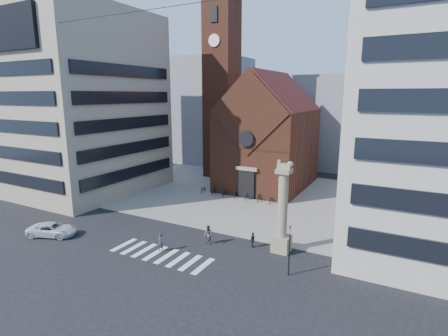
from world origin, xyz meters
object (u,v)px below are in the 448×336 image
at_px(traffic_light, 289,249).
at_px(pedestrian_0, 161,242).
at_px(white_car, 53,230).
at_px(scooter_0, 203,189).
at_px(pedestrian_2, 253,240).
at_px(lion_column, 282,216).
at_px(pedestrian_1, 208,235).

height_order(traffic_light, pedestrian_0, traffic_light).
bearing_deg(white_car, scooter_0, -36.44).
relative_size(pedestrian_0, scooter_0, 0.96).
bearing_deg(pedestrian_0, pedestrian_2, 27.86).
xyz_separation_m(white_car, pedestrian_2, (19.41, 7.30, 0.08)).
height_order(lion_column, traffic_light, lion_column).
relative_size(white_car, pedestrian_2, 3.24).
bearing_deg(pedestrian_0, traffic_light, 0.50).
bearing_deg(pedestrian_0, pedestrian_1, 42.25).
distance_m(lion_column, pedestrian_0, 11.59).
bearing_deg(white_car, traffic_light, -103.53).
bearing_deg(pedestrian_1, scooter_0, 157.83).
bearing_deg(lion_column, traffic_light, -63.54).
xyz_separation_m(lion_column, traffic_light, (1.99, -4.00, -1.17)).
bearing_deg(pedestrian_1, traffic_light, 21.45).
relative_size(lion_column, scooter_0, 4.76).
distance_m(white_car, pedestrian_0, 12.42).
distance_m(white_car, scooter_0, 21.89).
bearing_deg(lion_column, pedestrian_2, -169.39).
height_order(pedestrian_1, pedestrian_2, pedestrian_1).
relative_size(lion_column, pedestrian_2, 5.70).
relative_size(pedestrian_1, pedestrian_2, 1.27).
relative_size(white_car, pedestrian_1, 2.55).
bearing_deg(lion_column, pedestrian_0, -151.64).
relative_size(lion_column, pedestrian_0, 4.93).
bearing_deg(scooter_0, pedestrian_0, -79.07).
bearing_deg(pedestrian_2, lion_column, -80.11).
xyz_separation_m(white_car, scooter_0, (5.27, 21.25, -0.16)).
xyz_separation_m(lion_column, pedestrian_0, (-9.94, -5.37, -2.58)).
height_order(white_car, scooter_0, white_car).
distance_m(lion_column, white_car, 23.62).
distance_m(traffic_light, pedestrian_1, 9.19).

